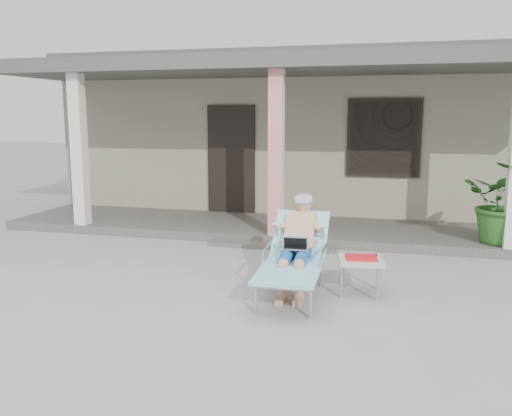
# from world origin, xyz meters

# --- Properties ---
(ground) EXTENTS (60.00, 60.00, 0.00)m
(ground) POSITION_xyz_m (0.00, 0.00, 0.00)
(ground) COLOR #9E9E99
(ground) RESTS_ON ground
(house) EXTENTS (10.40, 5.40, 3.30)m
(house) POSITION_xyz_m (0.00, 6.50, 1.67)
(house) COLOR gray
(house) RESTS_ON ground
(porch_deck) EXTENTS (10.00, 2.00, 0.15)m
(porch_deck) POSITION_xyz_m (0.00, 3.00, 0.07)
(porch_deck) COLOR #605B56
(porch_deck) RESTS_ON ground
(porch_overhang) EXTENTS (10.00, 2.30, 2.85)m
(porch_overhang) POSITION_xyz_m (0.00, 2.95, 2.79)
(porch_overhang) COLOR silver
(porch_overhang) RESTS_ON porch_deck
(porch_step) EXTENTS (2.00, 0.30, 0.07)m
(porch_step) POSITION_xyz_m (0.00, 1.85, 0.04)
(porch_step) COLOR #605B56
(porch_step) RESTS_ON ground
(lounger) EXTENTS (0.71, 1.79, 1.15)m
(lounger) POSITION_xyz_m (0.74, -0.13, 0.71)
(lounger) COLOR #B7B7BC
(lounger) RESTS_ON ground
(side_table) EXTENTS (0.57, 0.57, 0.45)m
(side_table) POSITION_xyz_m (1.49, -0.04, 0.38)
(side_table) COLOR beige
(side_table) RESTS_ON ground
(potted_palm) EXTENTS (1.37, 1.27, 1.25)m
(potted_palm) POSITION_xyz_m (3.44, 2.42, 0.78)
(potted_palm) COLOR #26591E
(potted_palm) RESTS_ON porch_deck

